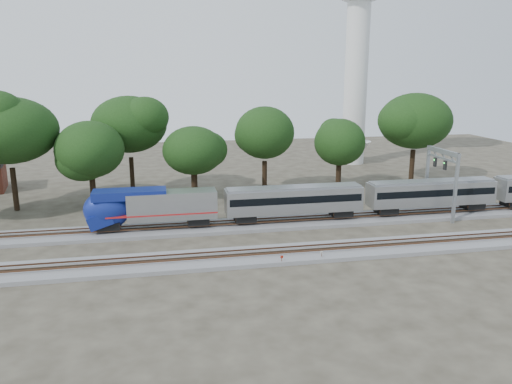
# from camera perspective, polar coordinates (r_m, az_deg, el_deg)

# --- Properties ---
(ground) EXTENTS (160.00, 160.00, 0.00)m
(ground) POSITION_cam_1_polar(r_m,az_deg,el_deg) (51.75, -2.30, -6.10)
(ground) COLOR #383328
(ground) RESTS_ON ground
(track_far) EXTENTS (160.00, 5.00, 0.73)m
(track_far) POSITION_cam_1_polar(r_m,az_deg,el_deg) (57.31, -3.22, -3.91)
(track_far) COLOR slate
(track_far) RESTS_ON ground
(track_near) EXTENTS (160.00, 5.00, 0.73)m
(track_near) POSITION_cam_1_polar(r_m,az_deg,el_deg) (47.97, -1.56, -7.46)
(track_near) COLOR slate
(track_near) RESTS_ON ground
(train) EXTENTS (83.69, 2.88, 4.24)m
(train) POSITION_cam_1_polar(r_m,az_deg,el_deg) (64.85, 19.48, -0.03)
(train) COLOR #A9ABB0
(train) RESTS_ON ground
(switch_stand_red) EXTENTS (0.30, 0.12, 0.96)m
(switch_stand_red) POSITION_cam_1_polar(r_m,az_deg,el_deg) (46.46, 2.96, -7.65)
(switch_stand_red) COLOR #512D19
(switch_stand_red) RESTS_ON ground
(switch_stand_white) EXTENTS (0.29, 0.13, 0.94)m
(switch_stand_white) POSITION_cam_1_polar(r_m,az_deg,el_deg) (47.93, 7.51, -7.08)
(switch_stand_white) COLOR #512D19
(switch_stand_white) RESTS_ON ground
(switch_lever) EXTENTS (0.54, 0.37, 0.30)m
(switch_lever) POSITION_cam_1_polar(r_m,az_deg,el_deg) (48.24, 8.57, -7.56)
(switch_lever) COLOR #512D19
(switch_lever) RESTS_ON ground
(signal_gantry) EXTENTS (0.58, 6.84, 8.32)m
(signal_gantry) POSITION_cam_1_polar(r_m,az_deg,el_deg) (64.74, 20.45, 2.63)
(signal_gantry) COLOR gray
(signal_gantry) RESTS_ON ground
(tree_1) EXTENTS (10.49, 10.49, 14.78)m
(tree_1) POSITION_cam_1_polar(r_m,az_deg,el_deg) (69.69, -26.50, 6.32)
(tree_1) COLOR black
(tree_1) RESTS_ON ground
(tree_2) EXTENTS (7.92, 7.92, 11.16)m
(tree_2) POSITION_cam_1_polar(r_m,az_deg,el_deg) (67.08, -18.46, 4.62)
(tree_2) COLOR black
(tree_2) RESTS_ON ground
(tree_3) EXTENTS (10.36, 10.36, 14.60)m
(tree_3) POSITION_cam_1_polar(r_m,az_deg,el_deg) (73.03, -14.30, 7.49)
(tree_3) COLOR black
(tree_3) RESTS_ON ground
(tree_4) EXTENTS (7.19, 7.19, 10.14)m
(tree_4) POSITION_cam_1_polar(r_m,az_deg,el_deg) (67.95, -7.16, 4.71)
(tree_4) COLOR black
(tree_4) RESTS_ON ground
(tree_5) EXTENTS (9.09, 9.09, 12.81)m
(tree_5) POSITION_cam_1_polar(r_m,az_deg,el_deg) (71.59, 1.00, 6.78)
(tree_5) COLOR black
(tree_5) RESTS_ON ground
(tree_6) EXTENTS (7.32, 7.32, 10.32)m
(tree_6) POSITION_cam_1_polar(r_m,az_deg,el_deg) (75.60, 9.55, 5.62)
(tree_6) COLOR black
(tree_6) RESTS_ON ground
(tree_7) EXTENTS (10.03, 10.03, 14.15)m
(tree_7) POSITION_cam_1_polar(r_m,az_deg,el_deg) (82.91, 17.74, 7.73)
(tree_7) COLOR black
(tree_7) RESTS_ON ground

